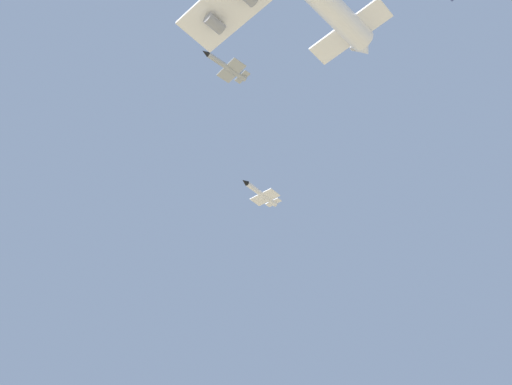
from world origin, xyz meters
name	(u,v)px	position (x,y,z in m)	size (l,w,h in m)	color
chase_jet_lead	(227,67)	(4.19, -1.50, 119.40)	(15.05, 9.10, 4.00)	#999EA3
chase_jet_trailing	(262,194)	(-13.24, -23.67, 95.37)	(14.38, 10.64, 4.00)	silver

